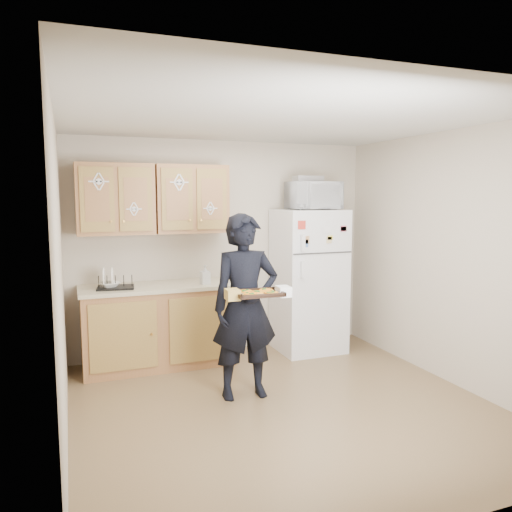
% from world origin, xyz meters
% --- Properties ---
extents(floor, '(3.60, 3.60, 0.00)m').
position_xyz_m(floor, '(0.00, 0.00, 0.00)').
color(floor, brown).
rests_on(floor, ground).
extents(ceiling, '(3.60, 3.60, 0.00)m').
position_xyz_m(ceiling, '(0.00, 0.00, 2.50)').
color(ceiling, beige).
rests_on(ceiling, wall_back).
extents(wall_back, '(3.60, 0.04, 2.50)m').
position_xyz_m(wall_back, '(0.00, 1.80, 1.25)').
color(wall_back, '#B5A792').
rests_on(wall_back, floor).
extents(wall_front, '(3.60, 0.04, 2.50)m').
position_xyz_m(wall_front, '(0.00, -1.80, 1.25)').
color(wall_front, '#B5A792').
rests_on(wall_front, floor).
extents(wall_left, '(0.04, 3.60, 2.50)m').
position_xyz_m(wall_left, '(-1.80, 0.00, 1.25)').
color(wall_left, '#B5A792').
rests_on(wall_left, floor).
extents(wall_right, '(0.04, 3.60, 2.50)m').
position_xyz_m(wall_right, '(1.80, 0.00, 1.25)').
color(wall_right, '#B5A792').
rests_on(wall_right, floor).
extents(refrigerator, '(0.75, 0.70, 1.70)m').
position_xyz_m(refrigerator, '(0.95, 1.43, 0.85)').
color(refrigerator, white).
rests_on(refrigerator, floor).
extents(base_cabinet, '(1.60, 0.60, 0.86)m').
position_xyz_m(base_cabinet, '(-0.85, 1.48, 0.43)').
color(base_cabinet, olive).
rests_on(base_cabinet, floor).
extents(countertop, '(1.64, 0.64, 0.04)m').
position_xyz_m(countertop, '(-0.85, 1.48, 0.88)').
color(countertop, '#BEAE92').
rests_on(countertop, base_cabinet).
extents(upper_cab_left, '(0.80, 0.33, 0.75)m').
position_xyz_m(upper_cab_left, '(-1.25, 1.61, 1.83)').
color(upper_cab_left, olive).
rests_on(upper_cab_left, wall_back).
extents(upper_cab_right, '(0.80, 0.33, 0.75)m').
position_xyz_m(upper_cab_right, '(-0.43, 1.61, 1.83)').
color(upper_cab_right, olive).
rests_on(upper_cab_right, wall_back).
extents(cereal_box, '(0.20, 0.07, 0.32)m').
position_xyz_m(cereal_box, '(1.47, 1.67, 0.16)').
color(cereal_box, gold).
rests_on(cereal_box, floor).
extents(person, '(0.64, 0.44, 1.70)m').
position_xyz_m(person, '(-0.24, 0.35, 0.85)').
color(person, black).
rests_on(person, floor).
extents(baking_tray, '(0.41, 0.31, 0.04)m').
position_xyz_m(baking_tray, '(-0.22, 0.05, 1.02)').
color(baking_tray, black).
rests_on(baking_tray, person).
extents(pizza_front_left, '(0.13, 0.13, 0.02)m').
position_xyz_m(pizza_front_left, '(-0.32, -0.01, 1.04)').
color(pizza_front_left, '#FFA920').
rests_on(pizza_front_left, baking_tray).
extents(pizza_front_right, '(0.13, 0.13, 0.02)m').
position_xyz_m(pizza_front_right, '(-0.13, -0.02, 1.04)').
color(pizza_front_right, '#FFA920').
rests_on(pizza_front_right, baking_tray).
extents(pizza_back_left, '(0.13, 0.13, 0.02)m').
position_xyz_m(pizza_back_left, '(-0.31, 0.12, 1.04)').
color(pizza_back_left, '#FFA920').
rests_on(pizza_back_left, baking_tray).
extents(pizza_back_right, '(0.13, 0.13, 0.02)m').
position_xyz_m(pizza_back_right, '(-0.13, 0.11, 1.04)').
color(pizza_back_right, '#FFA920').
rests_on(pizza_back_right, baking_tray).
extents(pizza_center, '(0.13, 0.13, 0.02)m').
position_xyz_m(pizza_center, '(-0.22, 0.05, 1.04)').
color(pizza_center, '#FFA920').
rests_on(pizza_center, baking_tray).
extents(microwave, '(0.60, 0.41, 0.33)m').
position_xyz_m(microwave, '(0.98, 1.38, 1.86)').
color(microwave, white).
rests_on(microwave, refrigerator).
extents(foil_pan, '(0.34, 0.25, 0.07)m').
position_xyz_m(foil_pan, '(0.92, 1.41, 2.06)').
color(foil_pan, '#AAA9B0').
rests_on(foil_pan, microwave).
extents(dish_rack, '(0.41, 0.33, 0.15)m').
position_xyz_m(dish_rack, '(-1.29, 1.44, 0.97)').
color(dish_rack, black).
rests_on(dish_rack, countertop).
extents(bowl, '(0.25, 0.25, 0.05)m').
position_xyz_m(bowl, '(-1.35, 1.44, 0.94)').
color(bowl, white).
rests_on(bowl, dish_rack).
extents(soap_bottle, '(0.10, 0.11, 0.21)m').
position_xyz_m(soap_bottle, '(-0.35, 1.35, 1.01)').
color(soap_bottle, white).
rests_on(soap_bottle, countertop).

